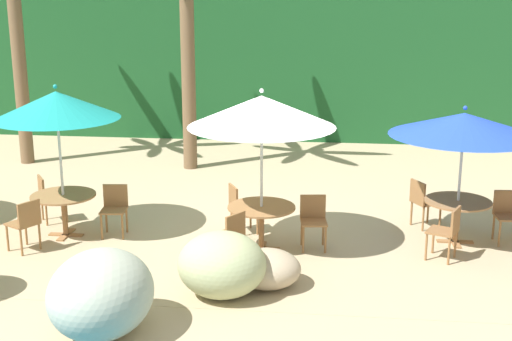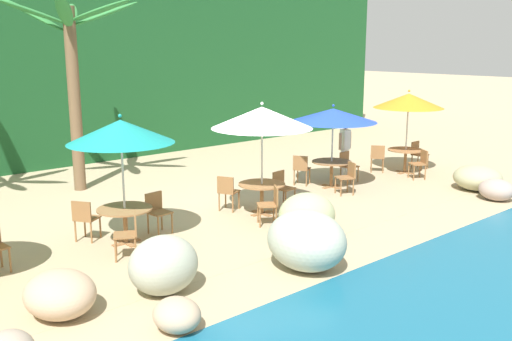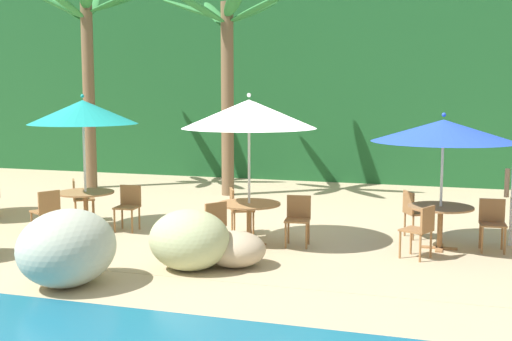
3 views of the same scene
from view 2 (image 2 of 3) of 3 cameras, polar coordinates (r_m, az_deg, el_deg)
name	(u,v)px [view 2 (image 2 of 3)]	position (r m, az deg, el deg)	size (l,w,h in m)	color
ground_plane	(250,211)	(13.87, -0.60, -4.06)	(120.00, 120.00, 0.00)	tan
terrace_deck	(250,211)	(13.87, -0.60, -4.05)	(18.00, 5.20, 0.01)	tan
foliage_backdrop	(80,71)	(21.00, -16.99, 9.35)	(28.00, 2.40, 6.00)	#194C23
rock_seawall	(246,244)	(10.40, -0.96, -7.27)	(15.23, 2.81, 1.07)	#A79085
umbrella_teal	(121,132)	(11.45, -13.24, 3.77)	(2.08, 2.08, 2.62)	silver
dining_table_teal	(125,214)	(11.81, -12.84, -4.24)	(1.10, 1.10, 0.74)	olive
chair_teal_seaward	(157,210)	(12.37, -9.77, -3.83)	(0.46, 0.46, 0.87)	olive
chair_teal_inland	(85,217)	(12.17, -16.58, -4.45)	(0.59, 0.59, 0.87)	olive
chair_teal_left	(130,232)	(11.02, -12.37, -5.97)	(0.58, 0.57, 0.87)	olive
umbrella_white	(262,118)	(13.18, 0.59, 5.26)	(2.34, 2.34, 2.65)	silver
dining_table_white	(262,189)	(13.49, 0.58, -1.82)	(1.10, 1.10, 0.74)	olive
chair_white_seaward	(282,186)	(14.20, 2.57, -1.53)	(0.47, 0.48, 0.87)	olive
chair_white_inland	(227,190)	(13.77, -2.85, -1.98)	(0.57, 0.57, 0.87)	olive
chair_white_left	(271,203)	(12.72, 1.50, -3.19)	(0.59, 0.59, 0.87)	olive
umbrella_blue	(333,115)	(15.95, 7.63, 5.43)	(2.41, 2.41, 2.33)	silver
dining_table_blue	(332,166)	(16.18, 7.49, 0.48)	(1.10, 1.10, 0.74)	olive
chair_blue_seaward	(347,164)	(16.92, 9.00, 0.61)	(0.45, 0.45, 0.87)	olive
chair_blue_inland	(301,168)	(16.32, 4.50, 0.28)	(0.58, 0.57, 0.87)	olive
chair_blue_left	(348,176)	(15.49, 9.06, -0.50)	(0.56, 0.56, 0.87)	olive
umbrella_orange	(409,101)	(18.20, 14.86, 6.69)	(2.12, 2.12, 2.58)	silver
dining_table_orange	(406,153)	(18.42, 14.58, 1.64)	(1.10, 1.10, 0.74)	olive
chair_orange_seaward	(418,153)	(19.20, 15.71, 1.70)	(0.43, 0.44, 0.87)	olive
chair_orange_inland	(377,156)	(18.31, 11.93, 1.39)	(0.60, 0.59, 0.87)	olive
chair_orange_left	(420,162)	(17.72, 15.95, 0.81)	(0.58, 0.58, 0.87)	olive
palm_tree_second	(71,58)	(16.16, -17.81, 10.58)	(3.77, 3.50, 5.15)	brown
waiter_in_white	(345,144)	(17.48, 8.79, 2.57)	(0.52, 0.39, 1.70)	white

